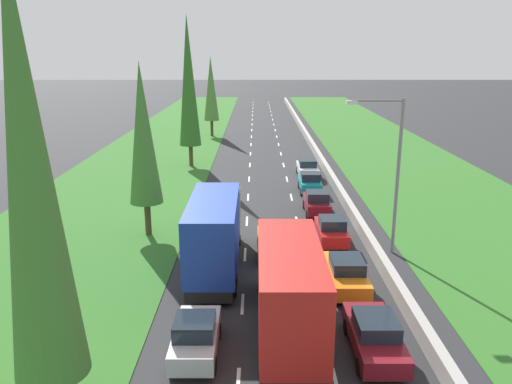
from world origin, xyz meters
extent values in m
plane|color=#28282B|center=(0.00, 60.00, 0.00)|extent=(300.00, 300.00, 0.00)
cube|color=#2D6623|center=(-12.65, 60.00, 0.02)|extent=(14.00, 140.00, 0.04)
cube|color=#2D6623|center=(14.35, 60.00, 0.02)|extent=(14.00, 140.00, 0.04)
cube|color=#9E9B93|center=(5.70, 60.00, 0.42)|extent=(0.44, 120.00, 0.85)
cube|color=white|center=(-1.75, 21.00, 0.01)|extent=(0.14, 2.00, 0.01)
cube|color=white|center=(-1.75, 27.00, 0.01)|extent=(0.14, 2.00, 0.01)
cube|color=white|center=(-1.75, 33.00, 0.01)|extent=(0.14, 2.00, 0.01)
cube|color=white|center=(-1.75, 39.00, 0.01)|extent=(0.14, 2.00, 0.01)
cube|color=white|center=(-1.75, 45.00, 0.01)|extent=(0.14, 2.00, 0.01)
cube|color=white|center=(-1.75, 51.00, 0.01)|extent=(0.14, 2.00, 0.01)
cube|color=white|center=(-1.75, 57.00, 0.01)|extent=(0.14, 2.00, 0.01)
cube|color=white|center=(-1.75, 63.00, 0.01)|extent=(0.14, 2.00, 0.01)
cube|color=white|center=(-1.75, 69.00, 0.01)|extent=(0.14, 2.00, 0.01)
cube|color=white|center=(-1.75, 75.00, 0.01)|extent=(0.14, 2.00, 0.01)
cube|color=white|center=(-1.75, 81.00, 0.01)|extent=(0.14, 2.00, 0.01)
cube|color=white|center=(-1.75, 87.00, 0.01)|extent=(0.14, 2.00, 0.01)
cube|color=white|center=(-1.75, 93.00, 0.01)|extent=(0.14, 2.00, 0.01)
cube|color=white|center=(-1.75, 99.00, 0.01)|extent=(0.14, 2.00, 0.01)
cube|color=white|center=(-1.75, 105.00, 0.01)|extent=(0.14, 2.00, 0.01)
cube|color=white|center=(-1.75, 111.00, 0.01)|extent=(0.14, 2.00, 0.01)
cube|color=white|center=(-1.75, 117.00, 0.01)|extent=(0.14, 2.00, 0.01)
cube|color=white|center=(1.75, 21.00, 0.01)|extent=(0.14, 2.00, 0.01)
cube|color=white|center=(1.75, 27.00, 0.01)|extent=(0.14, 2.00, 0.01)
cube|color=white|center=(1.75, 33.00, 0.01)|extent=(0.14, 2.00, 0.01)
cube|color=white|center=(1.75, 39.00, 0.01)|extent=(0.14, 2.00, 0.01)
cube|color=white|center=(1.75, 45.00, 0.01)|extent=(0.14, 2.00, 0.01)
cube|color=white|center=(1.75, 51.00, 0.01)|extent=(0.14, 2.00, 0.01)
cube|color=white|center=(1.75, 57.00, 0.01)|extent=(0.14, 2.00, 0.01)
cube|color=white|center=(1.75, 63.00, 0.01)|extent=(0.14, 2.00, 0.01)
cube|color=white|center=(1.75, 69.00, 0.01)|extent=(0.14, 2.00, 0.01)
cube|color=white|center=(1.75, 75.00, 0.01)|extent=(0.14, 2.00, 0.01)
cube|color=white|center=(1.75, 81.00, 0.01)|extent=(0.14, 2.00, 0.01)
cube|color=white|center=(1.75, 87.00, 0.01)|extent=(0.14, 2.00, 0.01)
cube|color=white|center=(1.75, 93.00, 0.01)|extent=(0.14, 2.00, 0.01)
cube|color=white|center=(1.75, 99.00, 0.01)|extent=(0.14, 2.00, 0.01)
cube|color=white|center=(1.75, 105.00, 0.01)|extent=(0.14, 2.00, 0.01)
cube|color=white|center=(1.75, 111.00, 0.01)|extent=(0.14, 2.00, 0.01)
cube|color=white|center=(1.75, 117.00, 0.01)|extent=(0.14, 2.00, 0.01)
cube|color=maroon|center=(3.50, 16.99, 0.68)|extent=(1.76, 4.50, 0.72)
cube|color=#19232D|center=(3.50, 16.84, 1.34)|extent=(1.56, 1.90, 0.60)
cylinder|color=black|center=(2.70, 18.39, 0.32)|extent=(0.22, 0.64, 0.64)
cylinder|color=black|center=(4.30, 18.39, 0.32)|extent=(0.22, 0.64, 0.64)
cylinder|color=black|center=(2.70, 15.60, 0.32)|extent=(0.22, 0.64, 0.64)
cylinder|color=black|center=(4.30, 15.60, 0.32)|extent=(0.22, 0.64, 0.64)
cube|color=orange|center=(3.37, 22.73, 0.68)|extent=(1.76, 4.50, 0.72)
cube|color=#19232D|center=(3.37, 22.58, 1.34)|extent=(1.56, 1.90, 0.60)
cylinder|color=black|center=(2.57, 24.12, 0.32)|extent=(0.22, 0.64, 0.64)
cylinder|color=black|center=(4.17, 24.12, 0.32)|extent=(0.22, 0.64, 0.64)
cylinder|color=black|center=(2.57, 21.33, 0.32)|extent=(0.22, 0.64, 0.64)
cylinder|color=black|center=(4.17, 21.33, 0.32)|extent=(0.22, 0.64, 0.64)
cube|color=silver|center=(-3.44, 16.89, 0.70)|extent=(1.68, 3.90, 0.76)
cube|color=#19232D|center=(-3.44, 16.59, 1.40)|extent=(1.52, 1.60, 0.64)
cylinder|color=black|center=(-4.20, 18.10, 0.32)|extent=(0.22, 0.64, 0.64)
cylinder|color=black|center=(-2.68, 18.10, 0.32)|extent=(0.22, 0.64, 0.64)
cylinder|color=black|center=(-4.20, 15.68, 0.32)|extent=(0.22, 0.64, 0.64)
cylinder|color=black|center=(-2.68, 15.68, 0.32)|extent=(0.22, 0.64, 0.64)
cube|color=red|center=(3.51, 28.89, 0.70)|extent=(1.68, 3.90, 0.76)
cube|color=#19232D|center=(3.51, 28.59, 1.40)|extent=(1.52, 1.60, 0.64)
cylinder|color=black|center=(2.75, 30.10, 0.32)|extent=(0.22, 0.64, 0.64)
cylinder|color=black|center=(4.27, 30.10, 0.32)|extent=(0.22, 0.64, 0.64)
cylinder|color=black|center=(2.75, 27.69, 0.32)|extent=(0.22, 0.64, 0.64)
cylinder|color=black|center=(4.27, 27.69, 0.32)|extent=(0.22, 0.64, 0.64)
cube|color=maroon|center=(3.29, 34.80, 0.70)|extent=(1.68, 3.90, 0.76)
cube|color=#19232D|center=(3.29, 34.50, 1.40)|extent=(1.52, 1.60, 0.64)
cylinder|color=black|center=(2.53, 36.01, 0.32)|extent=(0.22, 0.64, 0.64)
cylinder|color=black|center=(4.05, 36.01, 0.32)|extent=(0.22, 0.64, 0.64)
cylinder|color=black|center=(2.53, 33.59, 0.32)|extent=(0.22, 0.64, 0.64)
cylinder|color=black|center=(4.05, 33.59, 0.32)|extent=(0.22, 0.64, 0.64)
cube|color=black|center=(-3.29, 25.12, 0.60)|extent=(2.20, 9.40, 0.56)
cube|color=slate|center=(-3.29, 28.72, 2.13)|extent=(2.40, 2.20, 2.50)
cube|color=#19389E|center=(-3.29, 24.02, 2.53)|extent=(2.44, 7.20, 3.30)
cylinder|color=black|center=(-4.41, 28.42, 0.32)|extent=(0.22, 0.64, 0.64)
cylinder|color=black|center=(-2.17, 28.42, 0.32)|extent=(0.22, 0.64, 0.64)
cylinder|color=black|center=(-4.41, 22.94, 0.32)|extent=(0.22, 0.64, 0.64)
cylinder|color=black|center=(-2.17, 22.94, 0.32)|extent=(0.22, 0.64, 0.64)
cylinder|color=black|center=(-4.41, 21.86, 0.32)|extent=(0.22, 0.64, 0.64)
cylinder|color=black|center=(-2.17, 21.86, 0.32)|extent=(0.22, 0.64, 0.64)
cube|color=black|center=(0.21, 18.59, 0.60)|extent=(2.20, 9.40, 0.56)
cube|color=#1E47B7|center=(0.21, 22.19, 2.13)|extent=(2.40, 2.20, 2.50)
cube|color=#B21E19|center=(0.21, 17.49, 2.53)|extent=(2.44, 7.20, 3.30)
cylinder|color=black|center=(-0.91, 21.89, 0.32)|extent=(0.22, 0.64, 0.64)
cylinder|color=black|center=(1.33, 21.89, 0.32)|extent=(0.22, 0.64, 0.64)
cylinder|color=black|center=(-0.91, 16.41, 0.32)|extent=(0.22, 0.64, 0.64)
cylinder|color=black|center=(1.33, 16.41, 0.32)|extent=(0.22, 0.64, 0.64)
cylinder|color=black|center=(-0.91, 15.33, 0.32)|extent=(0.22, 0.64, 0.64)
cylinder|color=black|center=(1.33, 15.33, 0.32)|extent=(0.22, 0.64, 0.64)
cube|color=teal|center=(3.39, 40.68, 0.70)|extent=(1.68, 3.90, 0.76)
cube|color=#19232D|center=(3.39, 40.38, 1.40)|extent=(1.52, 1.60, 0.64)
cylinder|color=black|center=(2.63, 41.89, 0.32)|extent=(0.22, 0.64, 0.64)
cylinder|color=black|center=(4.15, 41.89, 0.32)|extent=(0.22, 0.64, 0.64)
cylinder|color=black|center=(2.63, 39.47, 0.32)|extent=(0.22, 0.64, 0.64)
cylinder|color=black|center=(4.15, 39.47, 0.32)|extent=(0.22, 0.64, 0.64)
cube|color=yellow|center=(-0.18, 27.01, 0.70)|extent=(1.68, 3.90, 0.76)
cube|color=#19232D|center=(-0.18, 26.71, 1.40)|extent=(1.52, 1.60, 0.64)
cylinder|color=black|center=(-0.94, 28.22, 0.32)|extent=(0.22, 0.64, 0.64)
cylinder|color=black|center=(0.58, 28.22, 0.32)|extent=(0.22, 0.64, 0.64)
cylinder|color=black|center=(-0.94, 25.80, 0.32)|extent=(0.22, 0.64, 0.64)
cylinder|color=black|center=(0.58, 25.80, 0.32)|extent=(0.22, 0.64, 0.64)
cube|color=white|center=(3.72, 46.17, 0.68)|extent=(1.76, 4.50, 0.72)
cube|color=#19232D|center=(3.72, 46.02, 1.34)|extent=(1.56, 1.90, 0.60)
cylinder|color=black|center=(2.92, 47.56, 0.32)|extent=(0.22, 0.64, 0.64)
cylinder|color=black|center=(4.52, 47.56, 0.32)|extent=(0.22, 0.64, 0.64)
cylinder|color=black|center=(2.92, 44.77, 0.32)|extent=(0.22, 0.64, 0.64)
cylinder|color=black|center=(4.52, 44.77, 0.32)|extent=(0.22, 0.64, 0.64)
cone|color=#3D752D|center=(-7.17, 12.67, 8.41)|extent=(2.17, 2.17, 12.41)
cylinder|color=#4C3823|center=(-8.03, 30.29, 1.10)|extent=(0.40, 0.40, 2.20)
cone|color=#3D752D|center=(-8.03, 30.29, 6.56)|extent=(2.07, 2.07, 8.71)
cylinder|color=#4C3823|center=(-7.77, 50.56, 1.10)|extent=(0.41, 0.41, 2.20)
cone|color=#2D6623|center=(-7.77, 50.56, 8.56)|extent=(2.17, 2.17, 12.72)
cylinder|color=#4C3823|center=(-7.22, 69.55, 1.10)|extent=(0.40, 0.40, 2.20)
cone|color=#4C7F38|center=(-7.22, 69.55, 6.48)|extent=(2.07, 2.07, 8.55)
cylinder|color=gray|center=(6.90, 27.33, 4.50)|extent=(0.20, 0.20, 9.00)
cylinder|color=gray|center=(5.50, 27.33, 8.85)|extent=(2.80, 0.12, 0.12)
cube|color=silver|center=(4.10, 27.33, 8.75)|extent=(0.60, 0.28, 0.20)
camera|label=1|loc=(-1.11, -0.58, 11.47)|focal=35.71mm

